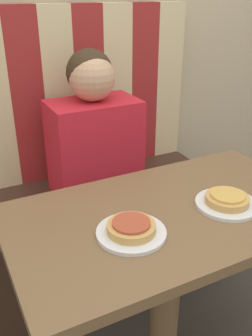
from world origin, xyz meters
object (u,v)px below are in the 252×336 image
at_px(plate_right, 226,204).
at_px(pizza_right, 227,199).
at_px(pizza_left, 131,227).
at_px(plate_left, 131,233).
at_px(person, 94,129).

relative_size(plate_right, pizza_right, 1.44).
height_order(pizza_left, pizza_right, same).
distance_m(plate_left, pizza_left, 0.02).
xyz_separation_m(plate_left, pizza_left, (0.00, 0.00, 0.02)).
xyz_separation_m(person, pizza_right, (0.17, -0.67, -0.04)).
height_order(plate_right, pizza_right, pizza_right).
bearing_deg(plate_right, person, 104.15).
bearing_deg(plate_right, plate_left, 180.00).
distance_m(person, plate_left, 0.69).
bearing_deg(person, plate_left, -104.15).
bearing_deg(pizza_right, pizza_left, 180.00).
bearing_deg(pizza_right, plate_right, -90.00).
bearing_deg(plate_left, pizza_left, 90.00).
height_order(plate_left, plate_right, same).
bearing_deg(pizza_left, person, 75.85).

